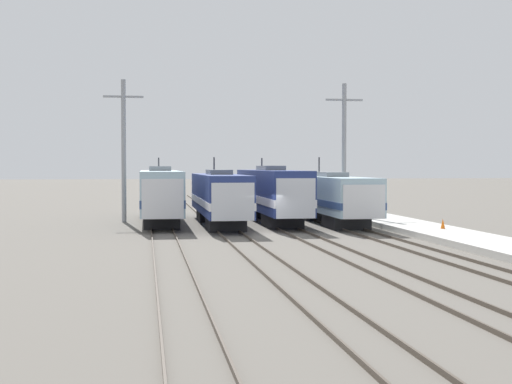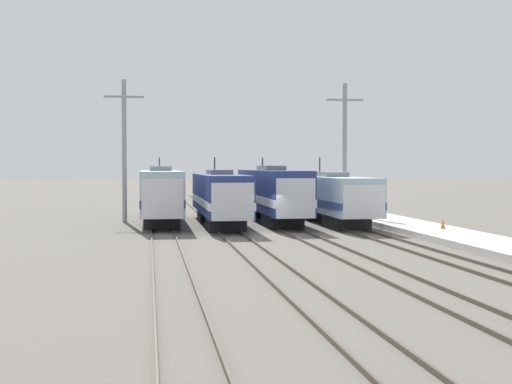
{
  "view_description": "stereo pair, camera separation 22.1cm",
  "coord_description": "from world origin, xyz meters",
  "px_view_note": "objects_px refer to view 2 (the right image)",
  "views": [
    {
      "loc": [
        -7.47,
        -44.87,
        4.33
      ],
      "look_at": [
        -0.2,
        2.0,
        2.62
      ],
      "focal_mm": 50.0,
      "sensor_mm": 36.0,
      "label": 1
    },
    {
      "loc": [
        -7.25,
        -44.9,
        4.33
      ],
      "look_at": [
        -0.2,
        2.0,
        2.62
      ],
      "focal_mm": 50.0,
      "sensor_mm": 36.0,
      "label": 2
    }
  ],
  "objects_px": {
    "locomotive_far_right": "(333,197)",
    "catenary_tower_left": "(124,148)",
    "locomotive_far_left": "(160,194)",
    "catenary_tower_right": "(345,149)",
    "locomotive_center_right": "(272,193)",
    "locomotive_center_left": "(220,197)",
    "traffic_cone": "(443,224)"
  },
  "relations": [
    {
      "from": "locomotive_far_right",
      "to": "locomotive_center_left",
      "type": "bearing_deg",
      "value": -178.91
    },
    {
      "from": "locomotive_far_left",
      "to": "traffic_cone",
      "type": "xyz_separation_m",
      "value": [
        17.48,
        -12.28,
        -1.52
      ]
    },
    {
      "from": "locomotive_far_right",
      "to": "catenary_tower_left",
      "type": "bearing_deg",
      "value": 164.88
    },
    {
      "from": "catenary_tower_right",
      "to": "traffic_cone",
      "type": "xyz_separation_m",
      "value": [
        2.6,
        -13.6,
        -5.03
      ]
    },
    {
      "from": "locomotive_far_left",
      "to": "catenary_tower_right",
      "type": "relative_size",
      "value": 1.7
    },
    {
      "from": "locomotive_center_right",
      "to": "traffic_cone",
      "type": "height_order",
      "value": "locomotive_center_right"
    },
    {
      "from": "locomotive_far_left",
      "to": "locomotive_far_right",
      "type": "relative_size",
      "value": 1.12
    },
    {
      "from": "locomotive_center_right",
      "to": "locomotive_far_right",
      "type": "height_order",
      "value": "locomotive_far_right"
    },
    {
      "from": "locomotive_far_right",
      "to": "catenary_tower_right",
      "type": "xyz_separation_m",
      "value": [
        2.09,
        4.2,
        3.72
      ]
    },
    {
      "from": "locomotive_far_left",
      "to": "locomotive_center_right",
      "type": "bearing_deg",
      "value": -5.13
    },
    {
      "from": "catenary_tower_right",
      "to": "catenary_tower_left",
      "type": "bearing_deg",
      "value": 180.0
    },
    {
      "from": "locomotive_center_left",
      "to": "locomotive_far_left",
      "type": "bearing_deg",
      "value": 144.51
    },
    {
      "from": "catenary_tower_left",
      "to": "locomotive_far_left",
      "type": "bearing_deg",
      "value": -25.69
    },
    {
      "from": "catenary_tower_right",
      "to": "traffic_cone",
      "type": "bearing_deg",
      "value": -79.19
    },
    {
      "from": "locomotive_far_right",
      "to": "catenary_tower_right",
      "type": "distance_m",
      "value": 5.98
    },
    {
      "from": "catenary_tower_left",
      "to": "traffic_cone",
      "type": "bearing_deg",
      "value": -33.93
    },
    {
      "from": "locomotive_center_left",
      "to": "catenary_tower_left",
      "type": "bearing_deg",
      "value": 148.11
    },
    {
      "from": "locomotive_center_right",
      "to": "locomotive_far_right",
      "type": "distance_m",
      "value": 4.76
    },
    {
      "from": "locomotive_center_right",
      "to": "catenary_tower_left",
      "type": "distance_m",
      "value": 11.98
    },
    {
      "from": "locomotive_center_right",
      "to": "locomotive_far_right",
      "type": "xyz_separation_m",
      "value": [
        4.26,
        -2.11,
        -0.23
      ]
    },
    {
      "from": "locomotive_center_right",
      "to": "catenary_tower_left",
      "type": "relative_size",
      "value": 1.72
    },
    {
      "from": "locomotive_far_left",
      "to": "catenary_tower_left",
      "type": "distance_m",
      "value": 4.65
    },
    {
      "from": "locomotive_center_left",
      "to": "locomotive_far_right",
      "type": "bearing_deg",
      "value": 1.09
    },
    {
      "from": "locomotive_far_left",
      "to": "locomotive_center_right",
      "type": "distance_m",
      "value": 8.56
    },
    {
      "from": "locomotive_center_left",
      "to": "locomotive_far_right",
      "type": "relative_size",
      "value": 1.02
    },
    {
      "from": "locomotive_center_right",
      "to": "locomotive_far_right",
      "type": "bearing_deg",
      "value": -26.35
    },
    {
      "from": "locomotive_center_left",
      "to": "catenary_tower_left",
      "type": "distance_m",
      "value": 9.01
    },
    {
      "from": "locomotive_center_right",
      "to": "catenary_tower_left",
      "type": "bearing_deg",
      "value": 169.52
    },
    {
      "from": "catenary_tower_left",
      "to": "locomotive_far_right",
      "type": "bearing_deg",
      "value": -15.12
    },
    {
      "from": "traffic_cone",
      "to": "catenary_tower_right",
      "type": "bearing_deg",
      "value": 100.81
    },
    {
      "from": "locomotive_far_left",
      "to": "locomotive_center_right",
      "type": "relative_size",
      "value": 0.99
    },
    {
      "from": "locomotive_far_left",
      "to": "locomotive_far_right",
      "type": "bearing_deg",
      "value": -12.68
    }
  ]
}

